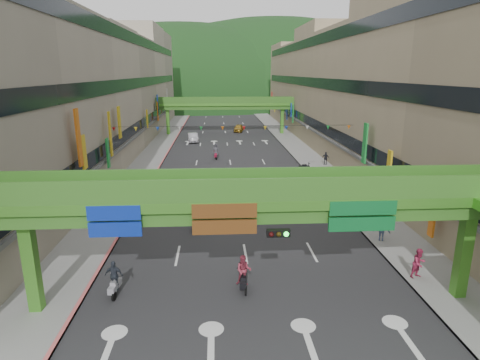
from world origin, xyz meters
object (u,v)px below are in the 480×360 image
scooter_rider_near (196,217)px  car_silver (193,138)px  pedestrian_red (419,266)px  car_yellow (239,128)px  overpass_near (275,214)px  scooter_rider_mid (244,273)px

scooter_rider_near → car_silver: bearing=93.4°
scooter_rider_near → pedestrian_red: bearing=-32.3°
car_yellow → pedestrian_red: bearing=-74.1°
car_yellow → car_silver: bearing=-117.1°
car_silver → overpass_near: bearing=-89.5°
pedestrian_red → scooter_rider_near: bearing=128.1°
scooter_rider_mid → car_yellow: (3.15, 60.86, -0.35)m
scooter_rider_mid → pedestrian_red: size_ratio=1.16×
car_silver → car_yellow: car_silver is taller
overpass_near → pedestrian_red: (8.87, 2.62, -4.31)m
scooter_rider_near → pedestrian_red: 15.67m
scooter_rider_near → car_silver: (-2.41, 40.24, -0.30)m
car_silver → scooter_rider_mid: bearing=-90.8°
scooter_rider_near → overpass_near: bearing=-68.3°
pedestrian_red → overpass_near: bearing=176.8°
scooter_rider_mid → car_silver: 49.48m
scooter_rider_near → car_yellow: size_ratio=0.52×
scooter_rider_mid → pedestrian_red: (10.23, 0.57, -0.18)m
scooter_rider_mid → pedestrian_red: bearing=3.2°
overpass_near → car_silver: bearing=97.5°
scooter_rider_mid → pedestrian_red: scooter_rider_mid is taller
car_silver → car_yellow: 14.49m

